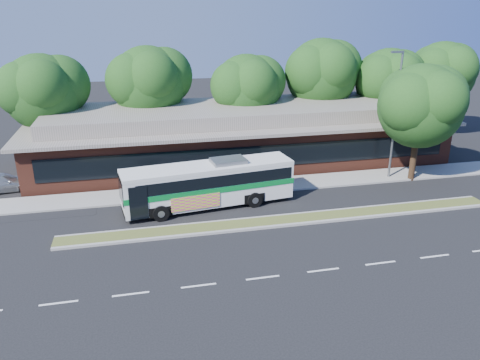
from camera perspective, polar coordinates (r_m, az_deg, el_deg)
The scene contains 14 objects.
ground at distance 27.20m, azimuth 6.11°, elevation -5.54°, with size 120.00×120.00×0.00m, color black.
median_strip at distance 27.68m, azimuth 5.72°, elevation -4.87°, with size 26.00×1.10×0.15m, color #505524.
sidewalk at distance 32.78m, azimuth 2.57°, elevation -0.70°, with size 44.00×2.60×0.12m, color gray.
plaza_building at distance 38.24m, azimuth 0.02°, elevation 5.67°, with size 33.20×11.20×4.45m.
lamp_post at distance 34.77m, azimuth 18.42°, elevation 7.84°, with size 0.93×0.18×9.07m.
tree_bg_a at distance 39.22m, azimuth -22.35°, elevation 10.12°, with size 6.47×5.80×8.63m.
tree_bg_b at distance 39.67m, azimuth -10.52°, elevation 11.79°, with size 6.69×6.00×9.00m.
tree_bg_c at distance 39.89m, azimuth 1.33°, elevation 11.36°, with size 6.24×5.60×8.26m.
tree_bg_d at distance 42.95m, azimuth 10.39°, elevation 12.80°, with size 6.91×6.20×9.37m.
tree_bg_e at distance 44.82m, azimuth 18.05°, elevation 11.59°, with size 6.47×5.80×8.50m.
tree_bg_f at distance 48.90m, azimuth 23.72°, elevation 11.92°, with size 6.69×6.00×8.92m.
transit_bus at distance 29.04m, azimuth -3.78°, elevation -0.17°, with size 10.85×3.68×2.99m.
sedan at distance 35.61m, azimuth -26.96°, elevation -0.30°, with size 1.71×4.21×1.22m, color #A0A4A7.
sidewalk_tree at distance 35.17m, azimuth 21.63°, elevation 8.66°, with size 6.45×5.79×8.30m.
Camera 1 is at (-8.18, -23.09, 11.82)m, focal length 35.00 mm.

